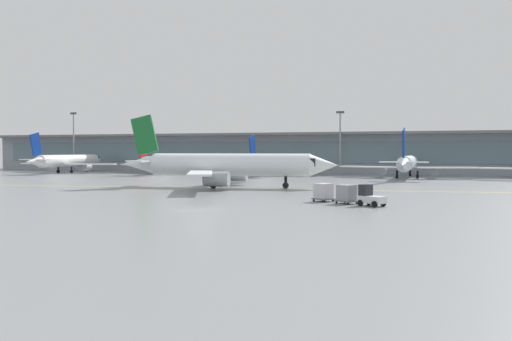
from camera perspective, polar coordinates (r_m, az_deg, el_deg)
name	(u,v)px	position (r m, az deg, el deg)	size (l,w,h in m)	color
ground_plane	(201,210)	(49.62, -5.85, -4.20)	(400.00, 400.00, 0.00)	gray
taxiway_centreline_stripe	(225,188)	(76.67, -3.31, -1.92)	(110.00, 0.36, 0.01)	yellow
terminal_concourse	(343,152)	(128.95, 9.29, 1.92)	(203.34, 11.00, 9.60)	#8C939E
gate_airplane_0	(68,161)	(136.92, -19.38, 0.96)	(26.46, 28.38, 9.42)	white
gate_airplane_1	(168,162)	(125.61, -9.39, 0.89)	(24.91, 26.82, 8.88)	white
gate_airplane_2	(270,164)	(115.89, 1.47, 0.75)	(23.90, 25.73, 8.52)	silver
gate_airplane_3	(408,164)	(108.76, 15.87, 0.72)	(26.59, 28.54, 9.47)	white
taxiing_regional_jet	(227,165)	(78.47, -3.08, 0.55)	(32.77, 30.26, 10.85)	white
baggage_tug	(370,197)	(53.96, 12.04, -2.77)	(2.95, 2.56, 2.10)	silver
cargo_dolly_lead	(347,193)	(55.73, 9.63, -2.43)	(2.62, 2.44, 1.94)	#595B60
cargo_dolly_trailing	(323,192)	(57.74, 7.20, -2.25)	(2.62, 2.44, 1.94)	#595B60
apron_light_mast_0	(74,139)	(147.40, -18.85, 3.19)	(1.80, 0.36, 15.25)	gray
apron_light_mast_1	(340,140)	(121.86, 8.95, 3.26)	(1.80, 0.36, 14.22)	gray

